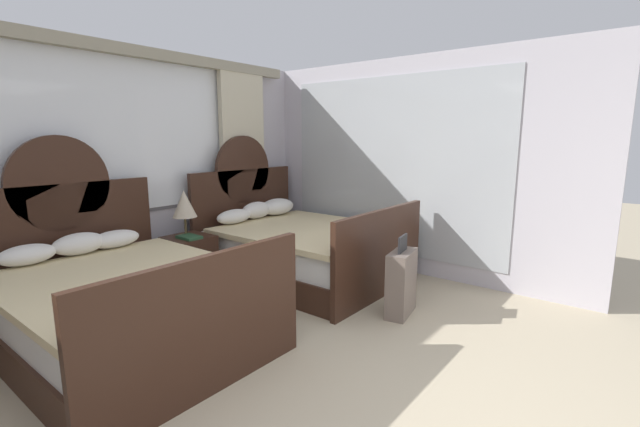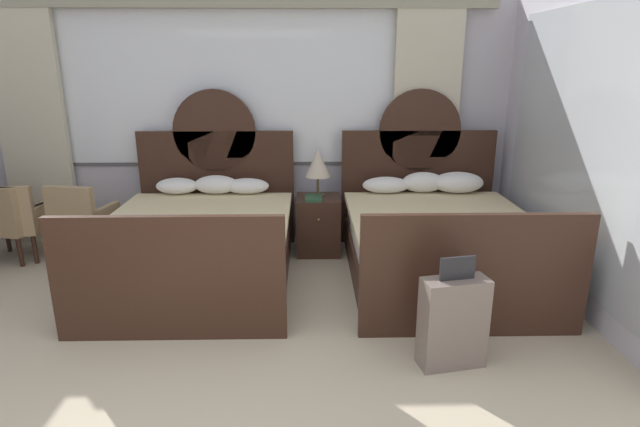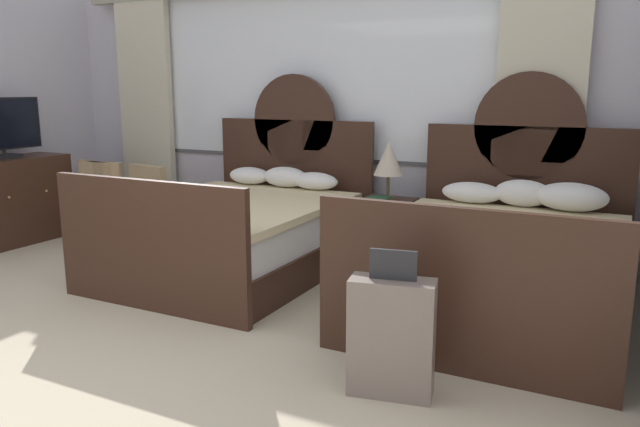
% 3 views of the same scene
% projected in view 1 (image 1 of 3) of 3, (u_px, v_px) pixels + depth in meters
% --- Properties ---
extents(wall_back_window, '(6.24, 0.22, 2.70)m').
position_uv_depth(wall_back_window, '(70.00, 166.00, 4.18)').
color(wall_back_window, silver).
rests_on(wall_back_window, ground_plane).
extents(wall_right_mirror, '(0.08, 4.33, 2.70)m').
position_uv_depth(wall_right_mirror, '(412.00, 168.00, 5.32)').
color(wall_right_mirror, silver).
rests_on(wall_right_mirror, ground_plane).
extents(bed_near_window, '(1.72, 2.22, 1.75)m').
position_uv_depth(bed_near_window, '(122.00, 303.00, 3.51)').
color(bed_near_window, '#382116').
rests_on(bed_near_window, ground_plane).
extents(bed_near_mirror, '(1.72, 2.22, 1.75)m').
position_uv_depth(bed_near_mirror, '(301.00, 247.00, 5.26)').
color(bed_near_mirror, '#382116').
rests_on(bed_near_mirror, ground_plane).
extents(nightstand_between_beds, '(0.47, 0.49, 0.63)m').
position_uv_depth(nightstand_between_beds, '(190.00, 263.00, 4.82)').
color(nightstand_between_beds, '#382116').
rests_on(nightstand_between_beds, ground_plane).
extents(table_lamp_on_nightstand, '(0.27, 0.27, 0.52)m').
position_uv_depth(table_lamp_on_nightstand, '(184.00, 204.00, 4.72)').
color(table_lamp_on_nightstand, brown).
rests_on(table_lamp_on_nightstand, nightstand_between_beds).
extents(book_on_nightstand, '(0.18, 0.26, 0.03)m').
position_uv_depth(book_on_nightstand, '(189.00, 237.00, 4.66)').
color(book_on_nightstand, '#285133').
rests_on(book_on_nightstand, nightstand_between_beds).
extents(suitcase_on_floor, '(0.48, 0.27, 0.80)m').
position_uv_depth(suitcase_on_floor, '(401.00, 283.00, 4.14)').
color(suitcase_on_floor, '#75665B').
rests_on(suitcase_on_floor, ground_plane).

